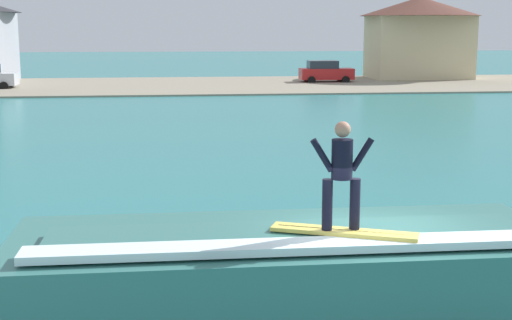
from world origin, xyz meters
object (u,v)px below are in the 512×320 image
wave_crest (285,271)px  car_far_shore (325,72)px  house_gabled_white (419,31)px  surfboard (344,232)px  surfer (342,170)px

wave_crest → car_far_shore: size_ratio=2.00×
car_far_shore → house_gabled_white: 10.27m
surfboard → house_gabled_white: house_gabled_white is taller
surfboard → house_gabled_white: (19.15, 52.31, 2.75)m
car_far_shore → wave_crest: bearing=-102.7°
wave_crest → house_gabled_white: 55.50m
wave_crest → house_gabled_white: (19.95, 51.67, 3.55)m
surfboard → car_far_shore: (10.06, 48.84, -0.55)m
surfboard → house_gabled_white: size_ratio=0.21×
surfboard → surfer: surfer is taller
surfboard → car_far_shore: car_far_shore is taller
house_gabled_white → surfer: bearing=-110.2°
wave_crest → surfer: surfer is taller
wave_crest → house_gabled_white: bearing=68.9°
surfer → house_gabled_white: house_gabled_white is taller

